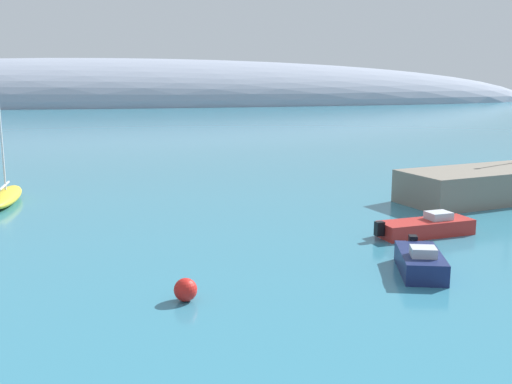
% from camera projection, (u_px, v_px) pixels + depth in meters
% --- Properties ---
extents(distant_ridge, '(284.69, 56.10, 27.19)m').
position_uv_depth(distant_ridge, '(100.00, 104.00, 179.64)').
color(distant_ridge, '#8E99AD').
rests_on(distant_ridge, ground).
extents(sailboat_yellow_near_shore, '(1.77, 6.83, 10.58)m').
position_uv_depth(sailboat_yellow_near_shore, '(6.00, 195.00, 39.19)').
color(sailboat_yellow_near_shore, yellow).
rests_on(sailboat_yellow_near_shore, water).
extents(motorboat_navy_foreground, '(2.68, 4.26, 1.30)m').
position_uv_depth(motorboat_navy_foreground, '(420.00, 262.00, 25.33)').
color(motorboat_navy_foreground, navy).
rests_on(motorboat_navy_foreground, water).
extents(motorboat_red_outer, '(5.69, 2.43, 1.21)m').
position_uv_depth(motorboat_red_outer, '(426.00, 227.00, 31.32)').
color(motorboat_red_outer, red).
rests_on(motorboat_red_outer, water).
extents(mooring_buoy_red, '(0.88, 0.88, 0.88)m').
position_uv_depth(mooring_buoy_red, '(186.00, 290.00, 22.14)').
color(mooring_buoy_red, red).
rests_on(mooring_buoy_red, water).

